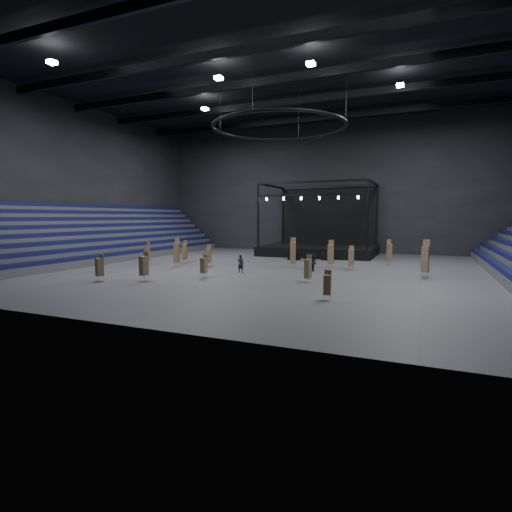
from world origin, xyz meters
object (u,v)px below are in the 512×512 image
at_px(chair_stack_3, 144,265).
at_px(chair_stack_8, 204,265).
at_px(flight_case_left, 294,256).
at_px(chair_stack_10, 208,255).
at_px(chair_stack_0, 100,267).
at_px(chair_stack_7, 351,257).
at_px(chair_stack_2, 425,258).
at_px(crew_member, 314,263).
at_px(chair_stack_9, 177,252).
at_px(stage, 321,243).
at_px(chair_stack_5, 292,250).
at_px(man_center, 241,264).
at_px(chair_stack_1, 185,252).
at_px(chair_stack_13, 293,253).
at_px(flight_case_right, 326,257).
at_px(chair_stack_14, 308,268).
at_px(flight_case_mid, 310,257).
at_px(chair_stack_6, 389,252).
at_px(chair_stack_4, 147,253).
at_px(chair_stack_11, 331,254).
at_px(chair_stack_12, 327,284).

xyz_separation_m(chair_stack_3, chair_stack_8, (3.32, 3.39, -0.20)).
xyz_separation_m(flight_case_left, chair_stack_8, (-2.72, -15.63, 0.56)).
distance_m(chair_stack_3, chair_stack_10, 9.77).
distance_m(chair_stack_0, chair_stack_7, 21.76).
height_order(chair_stack_2, crew_member, chair_stack_2).
relative_size(chair_stack_0, crew_member, 1.43).
bearing_deg(chair_stack_3, chair_stack_10, 102.65).
bearing_deg(flight_case_left, chair_stack_2, -31.88).
xyz_separation_m(flight_case_left, chair_stack_9, (-8.77, -10.58, 1.00)).
bearing_deg(stage, chair_stack_9, -118.81).
bearing_deg(chair_stack_3, chair_stack_5, 84.98).
bearing_deg(chair_stack_9, man_center, -25.35).
bearing_deg(chair_stack_1, chair_stack_2, -4.75).
bearing_deg(chair_stack_13, flight_case_right, 67.42).
distance_m(flight_case_left, man_center, 11.95).
bearing_deg(chair_stack_8, chair_stack_14, 9.99).
relative_size(flight_case_mid, chair_stack_6, 0.43).
bearing_deg(stage, chair_stack_7, -65.55).
relative_size(stage, chair_stack_8, 7.46).
distance_m(chair_stack_13, crew_member, 3.02).
bearing_deg(chair_stack_14, man_center, 169.73).
relative_size(flight_case_right, man_center, 0.76).
distance_m(chair_stack_4, chair_stack_6, 25.04).
relative_size(chair_stack_0, chair_stack_8, 1.12).
relative_size(chair_stack_2, chair_stack_13, 1.05).
relative_size(chair_stack_9, chair_stack_10, 1.28).
height_order(chair_stack_10, chair_stack_11, chair_stack_11).
height_order(flight_case_left, chair_stack_2, chair_stack_2).
bearing_deg(stage, flight_case_mid, -85.15).
xyz_separation_m(stage, flight_case_mid, (0.62, -7.28, -1.08)).
bearing_deg(chair_stack_5, chair_stack_7, -52.99).
relative_size(chair_stack_0, chair_stack_9, 0.73).
bearing_deg(chair_stack_12, chair_stack_2, 60.79).
distance_m(flight_case_left, chair_stack_3, 19.97).
bearing_deg(chair_stack_12, chair_stack_5, 107.68).
bearing_deg(chair_stack_10, chair_stack_13, 10.41).
bearing_deg(flight_case_right, chair_stack_1, -147.00).
bearing_deg(chair_stack_14, stage, 114.97).
bearing_deg(man_center, chair_stack_11, -135.07).
relative_size(chair_stack_0, chair_stack_12, 1.16).
xyz_separation_m(flight_case_mid, chair_stack_14, (4.00, -15.21, 0.72)).
bearing_deg(flight_case_mid, chair_stack_4, -144.87).
bearing_deg(chair_stack_5, flight_case_right, 10.03).
xyz_separation_m(flight_case_left, chair_stack_6, (10.43, -0.68, 0.87)).
bearing_deg(chair_stack_2, flight_case_right, 146.66).
bearing_deg(chair_stack_14, flight_case_mid, 118.09).
relative_size(chair_stack_3, crew_member, 1.55).
height_order(flight_case_mid, man_center, man_center).
bearing_deg(chair_stack_2, chair_stack_9, -165.33).
xyz_separation_m(chair_stack_5, chair_stack_10, (-5.93, -8.57, -0.02)).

